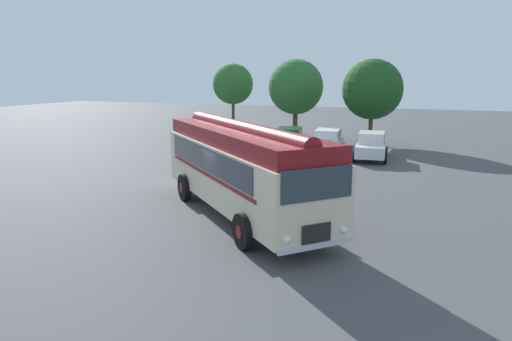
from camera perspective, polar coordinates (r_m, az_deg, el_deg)
The scene contains 8 objects.
ground_plane at distance 16.75m, azimuth -2.43°, elevation -5.84°, with size 120.00×120.00×0.00m, color #474749.
vintage_bus at distance 16.49m, azimuth -1.83°, elevation 0.68°, with size 8.97×8.75×3.49m.
car_near_left at distance 30.43m, azimuth 4.10°, elevation 3.79°, with size 2.41×4.40×1.66m.
car_mid_left at distance 30.00m, azimuth 8.92°, elevation 3.56°, with size 2.20×4.32×1.66m.
car_mid_right at distance 28.93m, azimuth 14.21°, elevation 3.04°, with size 2.20×4.32×1.66m.
tree_far_left at distance 39.60m, azimuth -3.06°, elevation 10.76°, with size 3.45×3.45×6.08m.
tree_left_of_centre at distance 37.57m, azimuth 4.78°, elevation 10.41°, with size 4.41×4.41×6.38m.
tree_centre at distance 35.27m, azimuth 14.43°, elevation 9.87°, with size 4.44×4.44×6.29m.
Camera 1 is at (6.31, -14.66, 5.07)m, focal length 32.00 mm.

